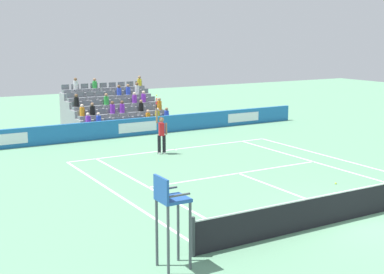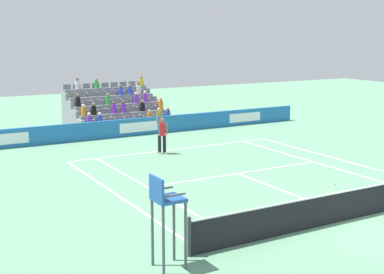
{
  "view_description": "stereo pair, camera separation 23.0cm",
  "coord_description": "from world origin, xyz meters",
  "px_view_note": "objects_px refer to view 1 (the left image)",
  "views": [
    {
      "loc": [
        12.63,
        11.36,
        5.65
      ],
      "look_at": [
        0.51,
        -9.31,
        1.1
      ],
      "focal_mm": 50.81,
      "sensor_mm": 36.0,
      "label": 1
    },
    {
      "loc": [
        12.44,
        11.48,
        5.65
      ],
      "look_at": [
        0.51,
        -9.31,
        1.1
      ],
      "focal_mm": 50.81,
      "sensor_mm": 36.0,
      "label": 2
    }
  ],
  "objects_px": {
    "tennis_net": "(357,203)",
    "tennis_player": "(161,133)",
    "umpire_chair": "(170,209)",
    "loose_tennis_ball": "(336,183)"
  },
  "relations": [
    {
      "from": "tennis_net",
      "to": "umpire_chair",
      "type": "distance_m",
      "value": 6.85
    },
    {
      "from": "loose_tennis_ball",
      "to": "umpire_chair",
      "type": "bearing_deg",
      "value": 21.06
    },
    {
      "from": "tennis_net",
      "to": "loose_tennis_ball",
      "type": "bearing_deg",
      "value": -125.62
    },
    {
      "from": "tennis_net",
      "to": "tennis_player",
      "type": "distance_m",
      "value": 11.37
    },
    {
      "from": "umpire_chair",
      "to": "tennis_net",
      "type": "bearing_deg",
      "value": -177.3
    },
    {
      "from": "tennis_player",
      "to": "umpire_chair",
      "type": "relative_size",
      "value": 1.22
    },
    {
      "from": "tennis_player",
      "to": "umpire_chair",
      "type": "xyz_separation_m",
      "value": [
        5.73,
        11.63,
        0.53
      ]
    },
    {
      "from": "tennis_net",
      "to": "umpire_chair",
      "type": "xyz_separation_m",
      "value": [
        6.76,
        0.32,
        1.03
      ]
    },
    {
      "from": "umpire_chair",
      "to": "loose_tennis_ball",
      "type": "xyz_separation_m",
      "value": [
        -9.02,
        -3.47,
        -1.49
      ]
    },
    {
      "from": "tennis_player",
      "to": "umpire_chair",
      "type": "height_order",
      "value": "tennis_player"
    }
  ]
}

